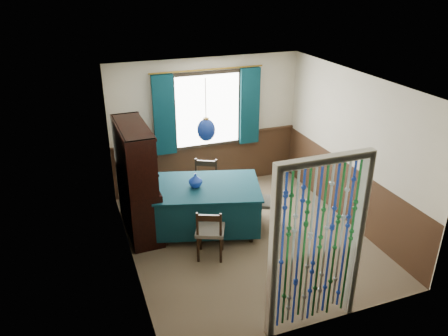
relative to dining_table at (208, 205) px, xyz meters
name	(u,v)px	position (x,y,z in m)	size (l,w,h in m)	color
floor	(247,237)	(0.51, -0.46, -0.46)	(4.00, 4.00, 0.00)	brown
ceiling	(251,82)	(0.51, -0.46, 2.04)	(4.00, 4.00, 0.00)	silver
wall_back	(207,125)	(0.51, 1.54, 0.79)	(3.60, 3.60, 0.00)	beige
wall_front	(321,237)	(0.51, -2.46, 0.79)	(3.60, 3.60, 0.00)	beige
wall_left	(126,185)	(-1.29, -0.46, 0.79)	(4.00, 4.00, 0.00)	beige
wall_right	(352,150)	(2.31, -0.46, 0.79)	(4.00, 4.00, 0.00)	beige
wainscot_back	(208,162)	(0.51, 1.53, 0.04)	(3.60, 3.60, 0.00)	#392315
wainscot_front	(315,291)	(0.51, -2.44, 0.04)	(3.60, 3.60, 0.00)	#392315
wainscot_left	(132,232)	(-1.28, -0.46, 0.04)	(4.00, 4.00, 0.00)	#392315
wainscot_right	(346,192)	(2.29, -0.46, 0.04)	(4.00, 4.00, 0.00)	#392315
window	(207,110)	(0.51, 1.49, 1.09)	(1.32, 0.12, 1.42)	black
doorway	(317,249)	(0.51, -2.40, 0.59)	(1.16, 0.12, 2.18)	silver
dining_table	(208,205)	(0.00, 0.00, 0.00)	(1.90, 1.55, 0.79)	#0A2B35
chair_near	(210,231)	(-0.21, -0.74, -0.02)	(0.53, 0.52, 0.82)	black
chair_far	(205,184)	(0.18, 0.68, 0.01)	(0.58, 0.57, 0.89)	black
chair_left	(148,208)	(-0.92, 0.22, 0.00)	(0.50, 0.51, 0.87)	black
chair_right	(268,202)	(0.96, -0.23, -0.02)	(0.52, 0.53, 0.82)	black
sideboard	(138,195)	(-1.04, 0.39, 0.16)	(0.50, 1.38, 1.79)	black
pendant_lamp	(206,130)	(0.00, 0.00, 1.27)	(0.27, 0.27, 0.94)	olive
vase_table	(195,181)	(-0.18, 0.04, 0.44)	(0.20, 0.20, 0.20)	navy
bowl_shelf	(141,165)	(-0.98, 0.14, 0.79)	(0.22, 0.22, 0.05)	beige
vase_sideboard	(136,165)	(-0.98, 0.75, 0.52)	(0.16, 0.16, 0.17)	beige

